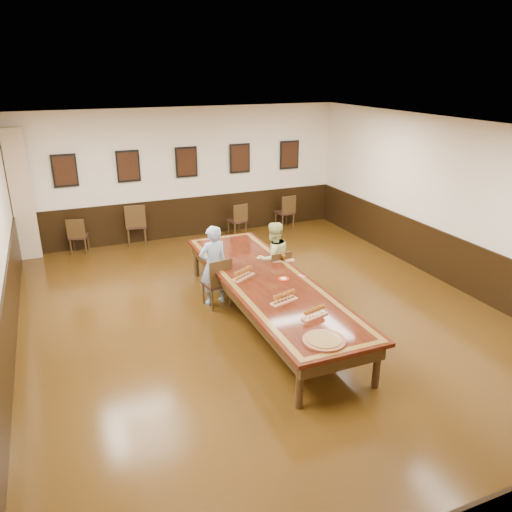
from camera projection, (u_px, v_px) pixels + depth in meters
name	position (u px, v px, depth m)	size (l,w,h in m)	color
floor	(267.00, 320.00, 8.58)	(8.00, 10.00, 0.02)	black
ceiling	(269.00, 129.00, 7.44)	(8.00, 10.00, 0.02)	white
wall_back	(186.00, 174.00, 12.34)	(8.00, 0.02, 3.20)	beige
wall_right	(461.00, 206.00, 9.45)	(0.02, 10.00, 3.20)	beige
chair_man	(216.00, 281.00, 8.95)	(0.44, 0.48, 0.93)	black
chair_woman	(276.00, 272.00, 9.40)	(0.42, 0.46, 0.90)	black
spare_chair_a	(78.00, 235.00, 11.56)	(0.40, 0.44, 0.85)	black
spare_chair_b	(136.00, 224.00, 12.09)	(0.48, 0.52, 1.02)	black
spare_chair_c	(237.00, 219.00, 12.74)	(0.40, 0.44, 0.85)	black
spare_chair_d	(285.00, 211.00, 13.36)	(0.42, 0.46, 0.90)	black
person_man	(213.00, 265.00, 8.93)	(0.54, 0.36, 1.49)	#4C7FBE
person_woman	(273.00, 258.00, 9.38)	(0.70, 0.54, 1.41)	#DCE891
pink_phone	(302.00, 276.00, 8.45)	(0.06, 0.13, 0.01)	#EA4E79
curtain	(22.00, 195.00, 10.88)	(0.45, 0.18, 2.90)	tan
wainscoting	(267.00, 293.00, 8.40)	(8.00, 10.00, 1.00)	black
conference_table	(267.00, 287.00, 8.36)	(1.40, 5.00, 0.76)	black
posters	(186.00, 162.00, 12.17)	(6.14, 0.04, 0.74)	black
flight_a	(243.00, 274.00, 8.35)	(0.48, 0.36, 0.18)	#AB6D48
flight_b	(283.00, 258.00, 9.07)	(0.43, 0.23, 0.15)	#AB6D48
flight_c	(284.00, 298.00, 7.49)	(0.48, 0.27, 0.17)	#AB6D48
flight_d	(315.00, 312.00, 7.05)	(0.44, 0.24, 0.16)	#AB6D48
red_plate_grp	(284.00, 279.00, 8.32)	(0.19, 0.19, 0.02)	red
carved_platter	(324.00, 341.00, 6.42)	(0.58, 0.58, 0.04)	#5E2512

